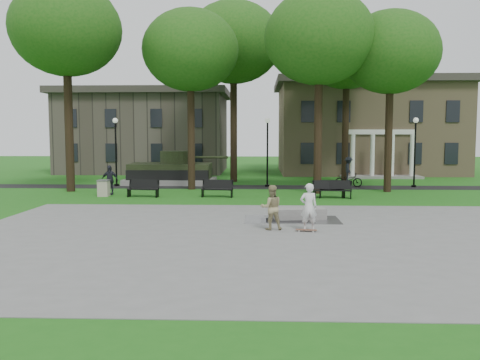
{
  "coord_description": "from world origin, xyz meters",
  "views": [
    {
      "loc": [
        -0.09,
        -22.55,
        3.62
      ],
      "look_at": [
        -1.0,
        1.94,
        1.4
      ],
      "focal_mm": 38.0,
      "sensor_mm": 36.0,
      "label": 1
    }
  ],
  "objects_px": {
    "skateboarder": "(309,207)",
    "friend_watching": "(271,207)",
    "park_bench_0": "(143,188)",
    "concrete_block": "(299,213)",
    "trash_bin": "(104,188)",
    "cyclist": "(348,175)"
  },
  "relations": [
    {
      "from": "concrete_block",
      "to": "skateboarder",
      "type": "relative_size",
      "value": 1.23
    },
    {
      "from": "concrete_block",
      "to": "friend_watching",
      "type": "xyz_separation_m",
      "value": [
        -1.24,
        -2.59,
        0.62
      ]
    },
    {
      "from": "park_bench_0",
      "to": "trash_bin",
      "type": "bearing_deg",
      "value": -177.28
    },
    {
      "from": "concrete_block",
      "to": "trash_bin",
      "type": "xyz_separation_m",
      "value": [
        -10.77,
        7.55,
        0.24
      ]
    },
    {
      "from": "concrete_block",
      "to": "park_bench_0",
      "type": "bearing_deg",
      "value": 138.75
    },
    {
      "from": "concrete_block",
      "to": "skateboarder",
      "type": "xyz_separation_m",
      "value": [
        0.14,
        -2.73,
        0.67
      ]
    },
    {
      "from": "friend_watching",
      "to": "concrete_block",
      "type": "bearing_deg",
      "value": -123.51
    },
    {
      "from": "skateboarder",
      "to": "trash_bin",
      "type": "distance_m",
      "value": 14.99
    },
    {
      "from": "park_bench_0",
      "to": "skateboarder",
      "type": "bearing_deg",
      "value": -42.62
    },
    {
      "from": "concrete_block",
      "to": "cyclist",
      "type": "distance_m",
      "value": 14.05
    },
    {
      "from": "skateboarder",
      "to": "friend_watching",
      "type": "bearing_deg",
      "value": -13.17
    },
    {
      "from": "skateboarder",
      "to": "trash_bin",
      "type": "height_order",
      "value": "skateboarder"
    },
    {
      "from": "concrete_block",
      "to": "park_bench_0",
      "type": "relative_size",
      "value": 1.19
    },
    {
      "from": "skateboarder",
      "to": "trash_bin",
      "type": "xyz_separation_m",
      "value": [
        -10.91,
        10.28,
        -0.43
      ]
    },
    {
      "from": "cyclist",
      "to": "trash_bin",
      "type": "height_order",
      "value": "cyclist"
    },
    {
      "from": "skateboarder",
      "to": "park_bench_0",
      "type": "height_order",
      "value": "skateboarder"
    },
    {
      "from": "skateboarder",
      "to": "concrete_block",
      "type": "bearing_deg",
      "value": -94.32
    },
    {
      "from": "friend_watching",
      "to": "park_bench_0",
      "type": "distance_m",
      "value": 12.26
    },
    {
      "from": "skateboarder",
      "to": "cyclist",
      "type": "distance_m",
      "value": 16.61
    },
    {
      "from": "skateboarder",
      "to": "friend_watching",
      "type": "relative_size",
      "value": 1.06
    },
    {
      "from": "concrete_block",
      "to": "friend_watching",
      "type": "distance_m",
      "value": 2.94
    },
    {
      "from": "skateboarder",
      "to": "park_bench_0",
      "type": "distance_m",
      "value": 13.22
    }
  ]
}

